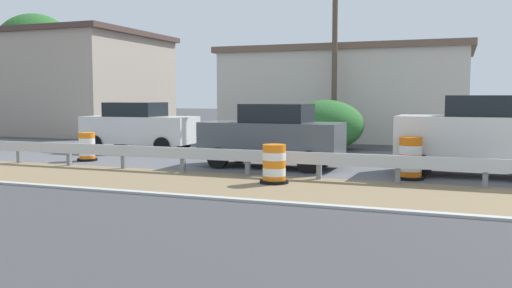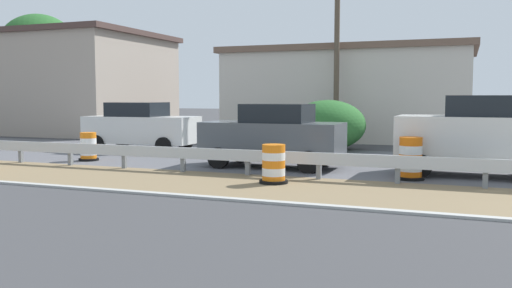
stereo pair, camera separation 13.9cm
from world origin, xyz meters
The scene contains 11 objects.
traffic_barrel_nearest centered at (3.03, 5.97, 0.51)m, with size 0.73×0.73×1.12m.
traffic_barrel_close centered at (1.17, 9.10, 0.44)m, with size 0.72×0.72×0.97m.
traffic_barrel_mid centered at (3.47, 16.55, 0.43)m, with size 0.67×0.67×0.96m.
car_trailing_near_lane centered at (7.12, 16.83, 0.97)m, with size 2.16×4.56×1.94m.
car_trailing_far_lane centered at (4.06, 10.13, 0.97)m, with size 1.96×4.28×1.94m.
car_distant_b centered at (4.26, 4.33, 1.09)m, with size 2.17×4.22×2.19m.
roadside_shop_near centered at (16.80, 10.29, 2.33)m, with size 7.56×12.24×4.63m.
roadside_shop_far centered at (15.33, 28.36, 2.97)m, with size 8.84×13.17×5.91m.
utility_pole_near centered at (12.57, 10.10, 4.42)m, with size 0.24×1.80×8.53m.
bush_roadside centered at (10.03, 9.86, 1.02)m, with size 3.07×3.07×2.04m, color #286028.
tree_roadside centered at (15.60, 29.73, 5.11)m, with size 4.87×4.87×7.31m.
Camera 1 is at (-11.53, 4.83, 2.15)m, focal length 37.95 mm.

